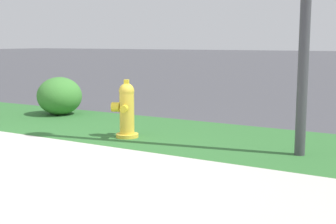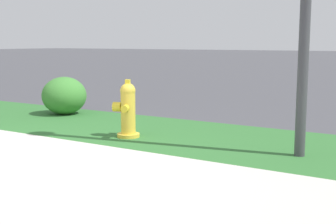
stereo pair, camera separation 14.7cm
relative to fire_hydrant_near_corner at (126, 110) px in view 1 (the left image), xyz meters
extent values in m
cube|color=#2D662D|center=(-0.41, 0.49, -0.35)|extent=(18.00, 2.10, 0.01)
cylinder|color=gold|center=(0.01, 0.00, -0.33)|extent=(0.28, 0.28, 0.05)
cylinder|color=gold|center=(0.01, 0.00, -0.03)|extent=(0.18, 0.18, 0.54)
sphere|color=gold|center=(0.01, 0.00, 0.24)|extent=(0.19, 0.19, 0.19)
cube|color=yellow|center=(0.01, 0.00, 0.35)|extent=(0.07, 0.07, 0.06)
cylinder|color=yellow|center=(0.05, -0.12, 0.03)|extent=(0.12, 0.12, 0.09)
cylinder|color=yellow|center=(-0.04, 0.13, 0.03)|extent=(0.12, 0.12, 0.09)
cylinder|color=yellow|center=(-0.13, -0.05, 0.03)|extent=(0.14, 0.15, 0.12)
ellipsoid|color=#3D7F33|center=(-2.04, 0.96, -0.04)|extent=(0.73, 0.73, 0.62)
camera|label=1|loc=(3.38, -4.71, 0.84)|focal=50.00mm
camera|label=2|loc=(3.50, -4.63, 0.84)|focal=50.00mm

